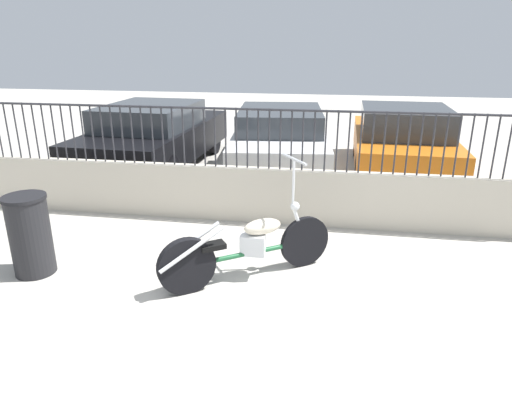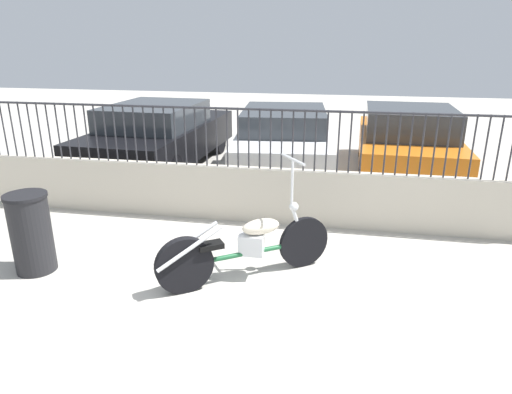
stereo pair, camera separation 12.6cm
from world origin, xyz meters
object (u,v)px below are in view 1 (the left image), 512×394
car_white (280,139)px  car_orange (402,140)px  motorcycle_green (241,248)px  trash_bin (30,235)px  car_black (155,135)px

car_white → car_orange: size_ratio=1.14×
motorcycle_green → car_orange: bearing=29.7°
motorcycle_green → car_orange: 5.44m
motorcycle_green → trash_bin: size_ratio=1.88×
trash_bin → car_white: size_ratio=0.21×
car_black → motorcycle_green: bearing=-146.0°
car_white → car_orange: car_orange is taller
trash_bin → car_white: bearing=63.9°
motorcycle_green → car_black: size_ratio=0.39×
motorcycle_green → car_orange: motorcycle_green is taller
car_white → car_orange: bearing=-89.0°
car_white → car_orange: 2.48m
motorcycle_green → car_orange: (2.37, 4.89, 0.28)m
car_black → car_white: size_ratio=1.01×
car_black → trash_bin: bearing=-173.8°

